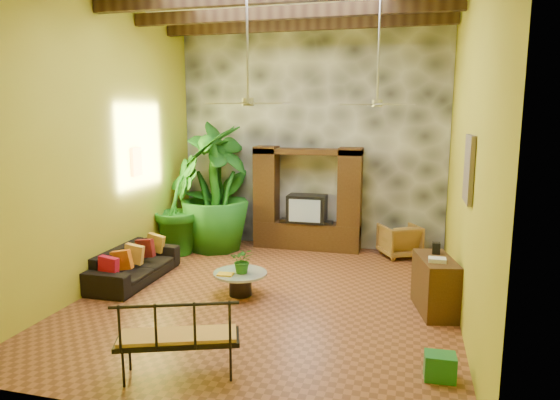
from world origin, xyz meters
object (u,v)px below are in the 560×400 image
(tall_plant_b, at_px, (178,205))
(tall_plant_c, at_px, (214,189))
(tall_plant_a, at_px, (221,185))
(iron_bench, at_px, (175,335))
(ceiling_fan_back, at_px, (377,91))
(green_bin, at_px, (440,367))
(sofa, at_px, (135,264))
(ceiling_fan_front, at_px, (248,88))
(wicker_armchair, at_px, (399,240))
(coffee_table, at_px, (240,280))
(side_console, at_px, (435,285))
(entertainment_center, at_px, (307,206))

(tall_plant_b, xyz_separation_m, tall_plant_c, (0.68, 0.43, 0.32))
(tall_plant_a, bearing_deg, iron_bench, -73.88)
(ceiling_fan_back, relative_size, green_bin, 5.31)
(sofa, distance_m, tall_plant_c, 2.66)
(tall_plant_c, distance_m, green_bin, 6.59)
(green_bin, bearing_deg, tall_plant_b, 142.12)
(ceiling_fan_front, height_order, wicker_armchair, ceiling_fan_front)
(sofa, xyz_separation_m, iron_bench, (2.29, -2.96, 0.24))
(ceiling_fan_front, relative_size, wicker_armchair, 2.42)
(coffee_table, bearing_deg, tall_plant_c, 120.11)
(ceiling_fan_front, relative_size, sofa, 0.89)
(tall_plant_a, relative_size, side_console, 2.65)
(wicker_armchair, xyz_separation_m, green_bin, (0.59, -5.03, -0.20))
(wicker_armchair, relative_size, green_bin, 2.19)
(coffee_table, distance_m, green_bin, 3.69)
(iron_bench, relative_size, side_console, 1.38)
(wicker_armchair, relative_size, tall_plant_a, 0.27)
(entertainment_center, xyz_separation_m, ceiling_fan_front, (-0.20, -3.54, 2.44))
(wicker_armchair, xyz_separation_m, tall_plant_c, (-4.02, -0.49, 1.04))
(side_console, bearing_deg, ceiling_fan_back, 119.55)
(coffee_table, relative_size, side_console, 0.84)
(entertainment_center, xyz_separation_m, tall_plant_b, (-2.65, -1.05, 0.10))
(ceiling_fan_back, xyz_separation_m, wicker_armchair, (0.45, 1.80, -3.05))
(ceiling_fan_front, xyz_separation_m, tall_plant_c, (-1.77, 2.92, -2.02))
(ceiling_fan_back, bearing_deg, tall_plant_b, 168.22)
(green_bin, bearing_deg, ceiling_fan_front, 150.20)
(ceiling_fan_back, bearing_deg, ceiling_fan_front, -138.37)
(sofa, height_order, tall_plant_a, tall_plant_a)
(ceiling_fan_back, height_order, green_bin, ceiling_fan_back)
(wicker_armchair, bearing_deg, tall_plant_a, -24.86)
(ceiling_fan_front, bearing_deg, wicker_armchair, 56.58)
(ceiling_fan_front, height_order, coffee_table, ceiling_fan_front)
(iron_bench, bearing_deg, entertainment_center, 66.36)
(wicker_armchair, height_order, green_bin, wicker_armchair)
(sofa, distance_m, tall_plant_a, 2.92)
(tall_plant_b, bearing_deg, entertainment_center, 21.61)
(tall_plant_a, bearing_deg, coffee_table, -63.07)
(tall_plant_a, height_order, coffee_table, tall_plant_a)
(tall_plant_a, xyz_separation_m, coffee_table, (1.44, -2.83, -1.17))
(side_console, bearing_deg, coffee_table, 169.04)
(tall_plant_c, height_order, coffee_table, tall_plant_c)
(ceiling_fan_front, xyz_separation_m, wicker_armchair, (2.25, 3.40, -3.05))
(iron_bench, distance_m, side_console, 4.10)
(coffee_table, bearing_deg, side_console, 1.64)
(tall_plant_b, height_order, tall_plant_c, tall_plant_c)
(sofa, distance_m, wicker_armchair, 5.45)
(entertainment_center, bearing_deg, coffee_table, -98.64)
(entertainment_center, distance_m, sofa, 4.00)
(side_console, bearing_deg, tall_plant_a, 136.44)
(coffee_table, bearing_deg, tall_plant_a, 116.93)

